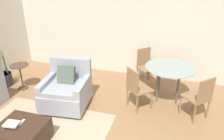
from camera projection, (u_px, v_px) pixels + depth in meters
name	position (u px, v px, depth m)	size (l,w,h in m)	color
wall_back	(119.00, 23.00, 5.66)	(12.00, 0.06, 2.75)	silver
area_rug	(39.00, 133.00, 3.88)	(2.35, 1.78, 0.01)	tan
armchair	(66.00, 90.00, 4.54)	(0.99, 1.00, 0.95)	#999EA8
ottoman	(22.00, 134.00, 3.55)	(0.74, 0.67, 0.39)	#382319
book_stack	(12.00, 124.00, 3.45)	(0.25, 0.20, 0.05)	#2D478C
tv_remote_primary	(3.00, 128.00, 3.40)	(0.12, 0.13, 0.01)	#333338
tv_remote_secondary	(22.00, 122.00, 3.54)	(0.06, 0.15, 0.01)	#B7B7BC
potted_plant	(4.00, 76.00, 5.40)	(0.38, 0.38, 1.21)	#333338
side_table	(20.00, 72.00, 5.16)	(0.43, 0.43, 0.62)	#4C3828
dining_table	(170.00, 71.00, 4.67)	(1.06, 1.06, 0.76)	#8C9E99
dining_chair_near_left	(136.00, 86.00, 4.37)	(0.59, 0.59, 0.90)	#93704C
dining_chair_near_right	(200.00, 95.00, 4.05)	(0.59, 0.59, 0.90)	#93704C
dining_chair_far_left	(146.00, 64.00, 5.42)	(0.59, 0.59, 0.90)	#93704C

